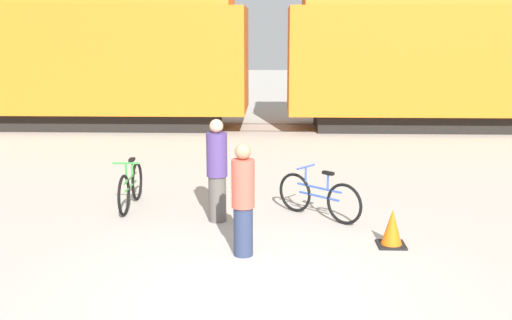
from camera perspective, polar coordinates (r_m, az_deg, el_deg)
ground_plane at (r=7.34m, az=-0.24°, el=-12.47°), size 80.00×80.00×0.00m
freight_train at (r=18.94m, az=1.10°, el=11.18°), size 23.53×2.92×5.15m
rail_near at (r=18.47m, az=1.04°, el=2.77°), size 35.53×0.07×0.01m
rail_far at (r=19.89m, az=1.09°, el=3.45°), size 35.53×0.07×0.01m
bicycle_blue at (r=10.00m, az=5.99°, el=-3.50°), size 1.32×1.15×0.84m
bicycle_green at (r=10.75m, az=-11.85°, el=-2.52°), size 0.46×1.66×0.87m
person_in_red at (r=8.19m, az=-1.24°, el=-3.82°), size 0.32×0.32×1.58m
person_in_purple at (r=9.68m, az=-3.73°, el=-1.02°), size 0.34×0.34×1.69m
traffic_cone at (r=8.92m, az=12.83°, el=-6.43°), size 0.40×0.40×0.55m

